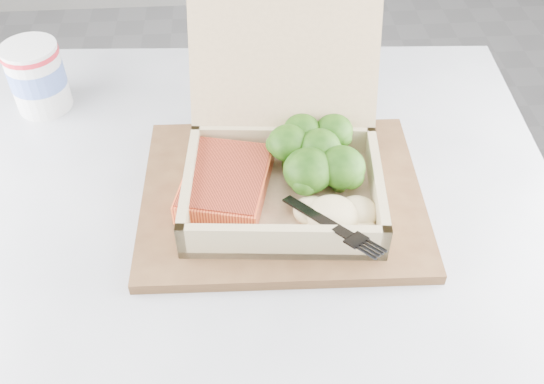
{
  "coord_description": "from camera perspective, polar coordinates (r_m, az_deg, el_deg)",
  "views": [
    {
      "loc": [
        0.58,
        -0.36,
        1.23
      ],
      "look_at": [
        0.61,
        0.11,
        0.76
      ],
      "focal_mm": 40.0,
      "sensor_mm": 36.0,
      "label": 1
    }
  ],
  "objects": [
    {
      "name": "mashed_potatoes",
      "position": [
        0.65,
        5.73,
        -2.2
      ],
      "size": [
        0.09,
        0.08,
        0.03
      ],
      "primitive_type": "ellipsoid",
      "color": "beige",
      "rests_on": "takeout_container"
    },
    {
      "name": "takeout_container",
      "position": [
        0.7,
        1.07,
        4.29
      ],
      "size": [
        0.24,
        0.26,
        0.2
      ],
      "rotation": [
        0.0,
        0.0,
        -0.09
      ],
      "color": "tan",
      "rests_on": "serving_tray"
    },
    {
      "name": "paper_cup",
      "position": [
        0.89,
        -21.28,
        10.21
      ],
      "size": [
        0.08,
        0.08,
        0.1
      ],
      "color": "silver",
      "rests_on": "cafe_table"
    },
    {
      "name": "salmon_fillet",
      "position": [
        0.69,
        -4.37,
        0.87
      ],
      "size": [
        0.12,
        0.14,
        0.03
      ],
      "primitive_type": "cube",
      "rotation": [
        0.0,
        0.0,
        -0.24
      ],
      "color": "orange",
      "rests_on": "takeout_container"
    },
    {
      "name": "cafe_table",
      "position": [
        0.84,
        -2.49,
        -11.93
      ],
      "size": [
        0.81,
        0.81,
        0.72
      ],
      "rotation": [
        0.0,
        0.0,
        -0.06
      ],
      "color": "black",
      "rests_on": "floor"
    },
    {
      "name": "broccoli_pile",
      "position": [
        0.71,
        4.45,
        3.4
      ],
      "size": [
        0.13,
        0.13,
        0.05
      ],
      "primitive_type": null,
      "color": "#386F18",
      "rests_on": "takeout_container"
    },
    {
      "name": "plastic_fork",
      "position": [
        0.64,
        3.11,
        -1.36
      ],
      "size": [
        0.1,
        0.13,
        0.03
      ],
      "rotation": [
        0.0,
        0.0,
        3.75
      ],
      "color": "black",
      "rests_on": "mashed_potatoes"
    },
    {
      "name": "serving_tray",
      "position": [
        0.72,
        0.96,
        -0.33
      ],
      "size": [
        0.34,
        0.27,
        0.01
      ],
      "primitive_type": "cube",
      "rotation": [
        0.0,
        0.0,
        -0.03
      ],
      "color": "brown",
      "rests_on": "cafe_table"
    },
    {
      "name": "receipt",
      "position": [
        0.87,
        -1.19,
        8.5
      ],
      "size": [
        0.13,
        0.16,
        0.0
      ],
      "primitive_type": "cube",
      "rotation": [
        0.0,
        0.0,
        -0.48
      ],
      "color": "white",
      "rests_on": "cafe_table"
    }
  ]
}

